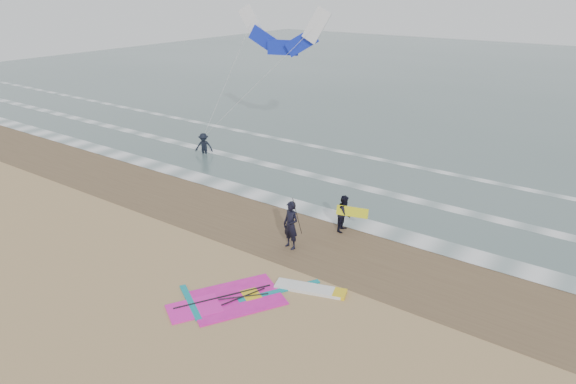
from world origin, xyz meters
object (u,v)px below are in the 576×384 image
Objects in this scene: person_standing at (291,225)px; surf_kite at (282,36)px; person_walking at (345,213)px; windsurf_rig at (256,296)px; person_wading at (204,141)px.

person_standing is 0.26× the size of surf_kite.
surf_kite reaches higher than person_walking.
person_standing reaches higher than windsurf_rig.
person_walking is at bearing 81.23° from person_standing.
windsurf_rig is 3.02× the size of person_wading.
windsurf_rig is 6.00m from person_walking.
surf_kite is at bearing 138.85° from person_standing.
person_standing is at bearing 153.14° from person_walking.
person_standing is at bearing 106.94° from windsurf_rig.
person_standing is at bearing -61.55° from person_wading.
surf_kite is at bearing 123.13° from windsurf_rig.
person_standing is 14.22m from surf_kite.
person_walking is at bearing 91.20° from windsurf_rig.
person_standing reaches higher than person_wading.
person_wading is (-11.02, 6.56, -0.14)m from person_standing.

